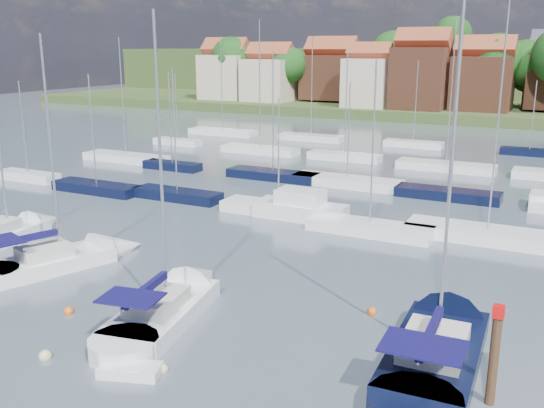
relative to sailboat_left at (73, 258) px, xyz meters
The scene contains 14 objects.
ground 37.81m from the sailboat_left, 69.23° to the left, with size 260.00×260.00×0.00m, color #404E57.
sailboat_left is the anchor object (origin of this frame).
sailboat_centre 9.67m from the sailboat_left, 15.01° to the right, with size 5.05×11.80×15.55m.
sailboat_navy 22.03m from the sailboat_left, ahead, with size 4.03×13.23×18.06m.
sailboat_far 7.70m from the sailboat_left, 163.73° to the left, with size 3.48×10.02×13.10m.
tender 14.26m from the sailboat_left, 36.56° to the right, with size 2.67×1.86×0.53m.
timber_piling 24.89m from the sailboat_left, ahead, with size 0.40×0.40×6.14m.
buoy_b 11.69m from the sailboat_left, 50.85° to the right, with size 0.54×0.54×0.54m, color beige.
buoy_c 7.28m from the sailboat_left, 46.95° to the right, with size 0.50×0.50×0.50m, color #D85914.
buoy_d 14.62m from the sailboat_left, 31.60° to the right, with size 0.43×0.43×0.43m, color beige.
buoy_e 18.34m from the sailboat_left, ahead, with size 0.48×0.48×0.48m, color #D85914.
buoy_f 21.71m from the sailboat_left, 14.78° to the right, with size 0.54×0.54×0.54m, color beige.
marina_field 34.13m from the sailboat_left, 63.33° to the left, with size 79.62×41.41×15.93m.
far_shore_town 129.04m from the sailboat_left, 83.04° to the left, with size 212.46×90.00×22.27m.
Camera 1 is at (12.95, -20.60, 12.74)m, focal length 40.00 mm.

